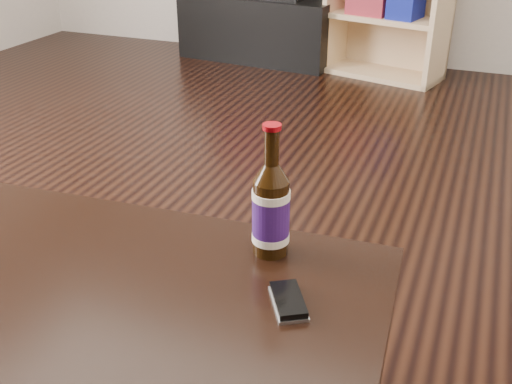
% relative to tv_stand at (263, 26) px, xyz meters
% --- Properties ---
extents(floor, '(5.00, 6.00, 0.01)m').
position_rel_tv_stand_xyz_m(floor, '(0.57, -2.83, -0.23)').
color(floor, black).
rests_on(floor, ground).
extents(tv_stand, '(1.15, 0.66, 0.44)m').
position_rel_tv_stand_xyz_m(tv_stand, '(0.00, 0.00, 0.00)').
color(tv_stand, black).
rests_on(tv_stand, floor).
extents(beer_bottle, '(0.08, 0.08, 0.26)m').
position_rel_tv_stand_xyz_m(beer_bottle, '(1.22, -3.17, 0.38)').
color(beer_bottle, black).
rests_on(beer_bottle, coffee_table).
extents(phone, '(0.10, 0.11, 0.02)m').
position_rel_tv_stand_xyz_m(phone, '(1.30, -3.32, 0.30)').
color(phone, '#B2B2B5').
rests_on(phone, coffee_table).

